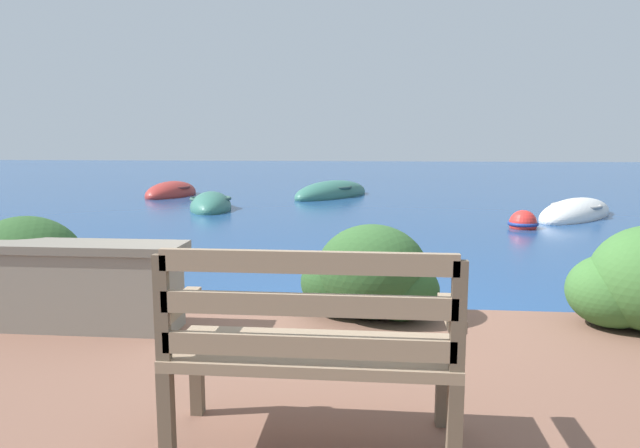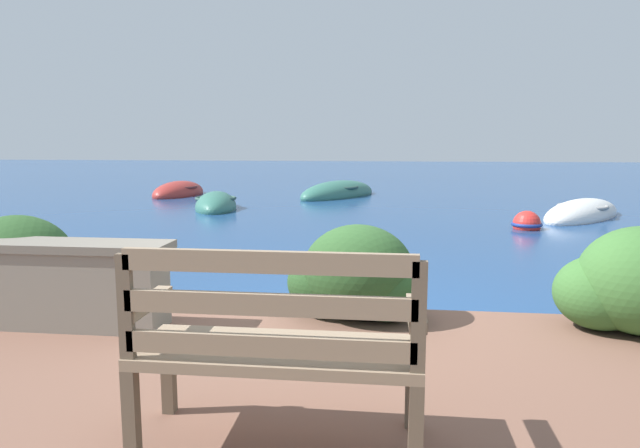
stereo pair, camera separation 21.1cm
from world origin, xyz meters
The scene contains 11 objects.
ground_plane centered at (0.00, 0.00, 0.00)m, with size 80.00×80.00×0.00m.
park_bench centered at (-0.02, -2.21, 0.70)m, with size 1.28×0.48×0.93m.
stone_wall centered at (-2.29, -0.74, 0.54)m, with size 2.40×0.39×0.64m.
hedge_clump_far_left centered at (-2.52, -0.37, 0.55)m, with size 1.13×0.82×0.77m.
hedge_clump_left centered at (0.22, -0.27, 0.54)m, with size 1.07×0.77×0.73m.
hedge_clump_centre centered at (2.24, -0.39, 0.55)m, with size 1.13×0.82×0.77m.
rowboat_nearest centered at (4.43, 7.65, 0.06)m, with size 2.63×3.04×0.68m.
rowboat_mid centered at (-3.55, 8.30, 0.06)m, with size 1.44×2.44×0.70m.
rowboat_far centered at (-5.60, 11.35, 0.06)m, with size 1.34×2.48×0.73m.
rowboat_outer centered at (-0.97, 11.58, 0.07)m, with size 2.56×3.39×0.79m.
mooring_buoy centered at (2.94, 5.97, 0.09)m, with size 0.54×0.54×0.49m.
Camera 2 is at (0.46, -4.55, 1.58)m, focal length 32.00 mm.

